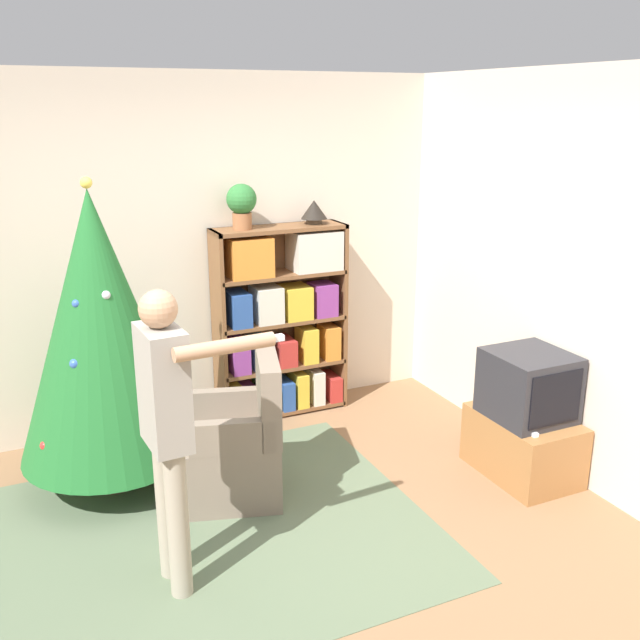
{
  "coord_description": "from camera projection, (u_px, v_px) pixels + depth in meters",
  "views": [
    {
      "loc": [
        -1.18,
        -3.0,
        2.38
      ],
      "look_at": [
        0.64,
        0.94,
        1.05
      ],
      "focal_mm": 40.0,
      "sensor_mm": 36.0,
      "label": 1
    }
  ],
  "objects": [
    {
      "name": "armchair",
      "position": [
        239.0,
        448.0,
        4.42
      ],
      "size": [
        0.71,
        0.7,
        0.92
      ],
      "rotation": [
        0.0,
        0.0,
        -1.86
      ],
      "color": "#7A6B5B",
      "rests_on": "ground_plane"
    },
    {
      "name": "ground_plane",
      "position": [
        285.0,
        571.0,
        3.77
      ],
      "size": [
        14.0,
        14.0,
        0.0
      ],
      "primitive_type": "plane",
      "color": "#846042"
    },
    {
      "name": "table_lamp",
      "position": [
        314.0,
        210.0,
        5.39
      ],
      "size": [
        0.2,
        0.2,
        0.18
      ],
      "color": "#473828",
      "rests_on": "bookshelf"
    },
    {
      "name": "christmas_tree",
      "position": [
        100.0,
        328.0,
        4.36
      ],
      "size": [
        1.1,
        1.1,
        1.97
      ],
      "color": "#4C3323",
      "rests_on": "ground_plane"
    },
    {
      "name": "book_pile_near_tree",
      "position": [
        186.0,
        483.0,
        4.6
      ],
      "size": [
        0.21,
        0.17,
        0.05
      ],
      "color": "#284C93",
      "rests_on": "ground_plane"
    },
    {
      "name": "wall_right",
      "position": [
        614.0,
        291.0,
        4.25
      ],
      "size": [
        0.1,
        8.0,
        2.6
      ],
      "color": "beige",
      "rests_on": "ground_plane"
    },
    {
      "name": "game_remote",
      "position": [
        530.0,
        432.0,
        4.4
      ],
      "size": [
        0.04,
        0.12,
        0.02
      ],
      "color": "white",
      "rests_on": "tv_stand"
    },
    {
      "name": "potted_plant",
      "position": [
        242.0,
        203.0,
        5.13
      ],
      "size": [
        0.22,
        0.22,
        0.33
      ],
      "color": "#935B38",
      "rests_on": "bookshelf"
    },
    {
      "name": "wall_back",
      "position": [
        174.0,
        255.0,
        5.25
      ],
      "size": [
        8.0,
        0.1,
        2.6
      ],
      "color": "beige",
      "rests_on": "ground_plane"
    },
    {
      "name": "tv_stand",
      "position": [
        523.0,
        445.0,
        4.71
      ],
      "size": [
        0.48,
        0.71,
        0.42
      ],
      "color": "#996638",
      "rests_on": "ground_plane"
    },
    {
      "name": "television",
      "position": [
        529.0,
        385.0,
        4.58
      ],
      "size": [
        0.48,
        0.5,
        0.44
      ],
      "color": "#28282D",
      "rests_on": "tv_stand"
    },
    {
      "name": "standing_person",
      "position": [
        168.0,
        419.0,
        3.42
      ],
      "size": [
        0.65,
        0.47,
        1.57
      ],
      "rotation": [
        0.0,
        0.0,
        -1.5
      ],
      "color": "#9E937F",
      "rests_on": "ground_plane"
    },
    {
      "name": "bookshelf",
      "position": [
        281.0,
        320.0,
        5.51
      ],
      "size": [
        1.02,
        0.3,
        1.49
      ],
      "color": "brown",
      "rests_on": "ground_plane"
    },
    {
      "name": "area_rug",
      "position": [
        209.0,
        534.0,
        4.09
      ],
      "size": [
        2.51,
        2.12,
        0.01
      ],
      "color": "#56664C",
      "rests_on": "ground_plane"
    }
  ]
}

